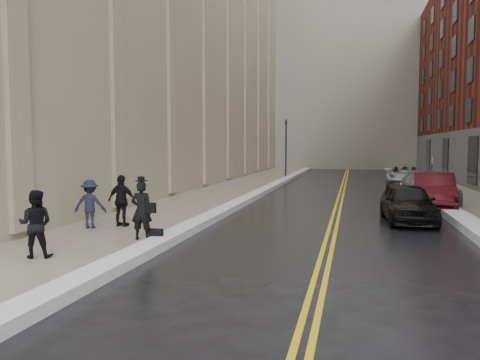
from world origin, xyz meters
The scene contains 18 objects.
ground centered at (0.00, 0.00, 0.00)m, with size 160.00×160.00×0.00m, color black.
sidewalk_left centered at (-4.50, 16.00, 0.07)m, with size 4.00×64.00×0.15m, color gray.
sidewalk_right centered at (9.00, 16.00, 0.07)m, with size 3.00×64.00×0.15m, color gray.
lane_stripe_a centered at (2.38, 16.00, 0.00)m, with size 0.12×64.00×0.01m, color gold.
lane_stripe_b centered at (2.62, 16.00, 0.00)m, with size 0.12×64.00×0.01m, color gold.
snow_ridge_left centered at (-2.20, 16.00, 0.13)m, with size 0.70×60.80×0.26m, color white.
snow_ridge_right centered at (7.15, 16.00, 0.15)m, with size 0.85×60.80×0.30m, color white.
tower_far_right centered at (14.00, 66.00, 22.00)m, with size 22.00×18.00×44.00m, color slate.
traffic_signal centered at (-2.60, 30.00, 3.08)m, with size 0.18×0.15×5.20m.
parking_sign_far centered at (7.90, 20.00, 1.36)m, with size 0.06×0.35×2.23m.
car_black centered at (5.20, 7.72, 0.74)m, with size 1.74×4.33×1.47m, color black.
car_maroon centered at (6.80, 12.10, 0.82)m, with size 1.74×4.99×1.64m, color #400B11.
car_silver_near centered at (6.80, 14.07, 0.81)m, with size 2.26×5.56×1.61m, color #95989C.
car_silver_far centered at (6.80, 24.65, 0.76)m, with size 2.52×5.46×1.52m, color #ABADB3.
pedestrian_main centered at (-2.83, 1.61, 1.01)m, with size 0.63×0.41×1.73m, color black.
pedestrian_a centered at (-4.40, -1.03, 0.99)m, with size 0.81×0.63×1.67m, color black.
pedestrian_b centered at (-5.35, 2.98, 0.96)m, with size 1.05×0.60×1.62m, color black.
pedestrian_c centered at (-4.49, 3.56, 1.03)m, with size 1.03×0.43×1.77m, color black.
Camera 1 is at (3.16, -10.88, 2.90)m, focal length 35.00 mm.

